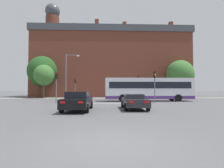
% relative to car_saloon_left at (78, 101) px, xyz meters
% --- Properties ---
extents(ground_plane, '(400.00, 400.00, 0.00)m').
position_rel_car_saloon_left_xyz_m(ground_plane, '(2.37, -8.39, -0.76)').
color(ground_plane, '#545456').
extents(stop_line_strip, '(9.67, 0.30, 0.01)m').
position_rel_car_saloon_left_xyz_m(stop_line_strip, '(2.37, 6.99, -0.76)').
color(stop_line_strip, silver).
rests_on(stop_line_strip, ground_plane).
extents(far_pavement, '(70.74, 2.50, 0.01)m').
position_rel_car_saloon_left_xyz_m(far_pavement, '(2.37, 20.08, -0.76)').
color(far_pavement, gray).
rests_on(far_pavement, ground_plane).
extents(brick_civic_building, '(36.55, 10.57, 22.65)m').
position_rel_car_saloon_left_xyz_m(brick_civic_building, '(3.50, 28.81, 7.43)').
color(brick_civic_building, brown).
rests_on(brick_civic_building, ground_plane).
extents(car_saloon_left, '(2.07, 4.89, 1.49)m').
position_rel_car_saloon_left_xyz_m(car_saloon_left, '(0.00, 0.00, 0.00)').
color(car_saloon_left, black).
rests_on(car_saloon_left, ground_plane).
extents(car_roadster_right, '(1.96, 4.39, 1.26)m').
position_rel_car_saloon_left_xyz_m(car_roadster_right, '(4.59, 0.77, -0.11)').
color(car_roadster_right, '#232328').
rests_on(car_roadster_right, ground_plane).
extents(bus_crossing_lead, '(12.36, 2.67, 3.27)m').
position_rel_car_saloon_left_xyz_m(bus_crossing_lead, '(8.35, 10.94, 1.00)').
color(bus_crossing_lead, silver).
rests_on(bus_crossing_lead, ground_plane).
extents(traffic_light_near_right, '(0.26, 0.31, 3.92)m').
position_rel_car_saloon_left_xyz_m(traffic_light_near_right, '(8.33, 7.62, 1.88)').
color(traffic_light_near_right, slate).
rests_on(traffic_light_near_right, ground_plane).
extents(traffic_light_near_left, '(0.26, 0.31, 3.74)m').
position_rel_car_saloon_left_xyz_m(traffic_light_near_left, '(-3.80, 7.56, 1.78)').
color(traffic_light_near_left, slate).
rests_on(traffic_light_near_left, ground_plane).
extents(traffic_light_far_right, '(0.26, 0.31, 4.44)m').
position_rel_car_saloon_left_xyz_m(traffic_light_far_right, '(8.62, 19.76, 2.21)').
color(traffic_light_far_right, slate).
rests_on(traffic_light_far_right, ground_plane).
extents(traffic_light_far_left, '(0.26, 0.31, 3.66)m').
position_rel_car_saloon_left_xyz_m(traffic_light_far_left, '(-3.51, 19.32, 1.72)').
color(traffic_light_far_left, slate).
rests_on(traffic_light_far_left, ground_plane).
extents(street_lamp_junction, '(2.15, 0.36, 7.13)m').
position_rel_car_saloon_left_xyz_m(street_lamp_junction, '(-3.54, 13.24, 3.60)').
color(street_lamp_junction, slate).
rests_on(street_lamp_junction, ground_plane).
extents(pedestrian_waiting, '(0.45, 0.34, 1.72)m').
position_rel_car_saloon_left_xyz_m(pedestrian_waiting, '(10.42, 20.49, 0.25)').
color(pedestrian_waiting, '#333851').
rests_on(pedestrian_waiting, ground_plane).
extents(tree_by_building, '(6.08, 6.08, 8.74)m').
position_rel_car_saloon_left_xyz_m(tree_by_building, '(-11.12, 23.47, 4.78)').
color(tree_by_building, '#4C3823').
rests_on(tree_by_building, ground_plane).
extents(tree_kerbside, '(3.88, 3.88, 6.52)m').
position_rel_car_saloon_left_xyz_m(tree_kerbside, '(-9.76, 20.49, 3.70)').
color(tree_kerbside, '#4C3823').
rests_on(tree_kerbside, ground_plane).
extents(tree_distant, '(5.53, 5.53, 7.67)m').
position_rel_car_saloon_left_xyz_m(tree_distant, '(17.48, 21.18, 3.99)').
color(tree_distant, '#4C3823').
rests_on(tree_distant, ground_plane).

